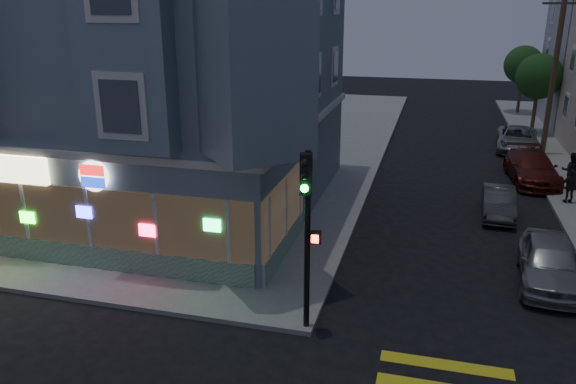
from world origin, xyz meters
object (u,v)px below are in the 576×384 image
at_px(pedestrian_a, 571,171).
at_px(traffic_signal, 307,213).
at_px(utility_pole, 554,74).
at_px(parked_car_b, 498,202).
at_px(pedestrian_b, 571,186).
at_px(parked_car_c, 532,168).
at_px(parked_car_d, 517,139).
at_px(parked_car_a, 549,262).
at_px(street_tree_far, 523,65).
at_px(street_tree_near, 539,77).

relative_size(pedestrian_a, traffic_signal, 0.36).
bearing_deg(utility_pole, parked_car_b, -107.06).
height_order(pedestrian_b, parked_car_c, pedestrian_b).
bearing_deg(parked_car_d, parked_car_b, -94.92).
height_order(utility_pole, pedestrian_b, utility_pole).
height_order(pedestrian_a, parked_car_a, pedestrian_a).
bearing_deg(parked_car_d, pedestrian_b, -79.22).
distance_m(pedestrian_b, parked_car_b, 3.82).
bearing_deg(traffic_signal, pedestrian_b, 43.07).
height_order(street_tree_far, parked_car_d, street_tree_far).
relative_size(utility_pole, street_tree_far, 1.70).
distance_m(utility_pole, parked_car_b, 12.33).
bearing_deg(parked_car_c, parked_car_b, -114.72).
height_order(pedestrian_b, parked_car_a, pedestrian_b).
relative_size(street_tree_near, street_tree_far, 1.00).
distance_m(pedestrian_b, parked_car_c, 3.53).
relative_size(pedestrian_b, parked_car_a, 0.35).
xyz_separation_m(utility_pole, street_tree_far, (0.20, 14.00, -0.86)).
bearing_deg(parked_car_b, parked_car_a, -78.16).
xyz_separation_m(street_tree_far, parked_car_b, (-3.60, -25.08, -3.34)).
distance_m(pedestrian_b, parked_car_d, 10.11).
xyz_separation_m(street_tree_far, parked_car_c, (-1.58, -19.59, -3.19)).
bearing_deg(traffic_signal, street_tree_near, 59.13).
relative_size(street_tree_near, parked_car_d, 1.04).
xyz_separation_m(pedestrian_a, traffic_signal, (-9.33, -15.07, 2.44)).
bearing_deg(pedestrian_a, pedestrian_b, 86.71).
relative_size(pedestrian_b, parked_car_b, 0.42).
height_order(pedestrian_a, parked_car_d, pedestrian_a).
relative_size(utility_pole, street_tree_near, 1.70).
xyz_separation_m(street_tree_near, pedestrian_a, (-0.05, -12.76, -2.90)).
distance_m(parked_car_a, parked_car_d, 18.22).
height_order(parked_car_a, traffic_signal, traffic_signal).
xyz_separation_m(pedestrian_b, traffic_signal, (-8.93, -12.89, 2.56)).
xyz_separation_m(street_tree_near, pedestrian_b, (-0.46, -14.93, -3.02)).
xyz_separation_m(parked_car_b, parked_car_c, (2.02, 5.49, 0.14)).
bearing_deg(parked_car_a, parked_car_d, 91.17).
xyz_separation_m(street_tree_far, pedestrian_a, (-0.05, -20.76, -2.90)).
bearing_deg(utility_pole, parked_car_d, 139.17).
distance_m(pedestrian_a, parked_car_c, 1.94).
height_order(street_tree_near, parked_car_b, street_tree_near).
distance_m(pedestrian_b, parked_car_a, 8.42).
xyz_separation_m(street_tree_near, traffic_signal, (-9.38, -27.82, -0.46)).
distance_m(street_tree_near, traffic_signal, 29.37).
distance_m(utility_pole, pedestrian_a, 7.74).
relative_size(parked_car_d, traffic_signal, 1.04).
bearing_deg(traffic_signal, parked_car_d, 58.80).
height_order(street_tree_far, parked_car_b, street_tree_far).
bearing_deg(pedestrian_b, traffic_signal, 38.83).
relative_size(utility_pole, parked_car_b, 2.47).
bearing_deg(pedestrian_b, street_tree_far, -107.61).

